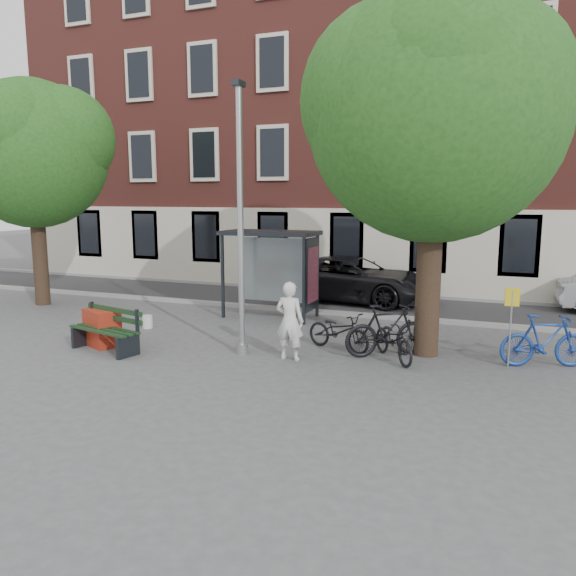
# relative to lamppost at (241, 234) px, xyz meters

# --- Properties ---
(ground) EXTENTS (90.00, 90.00, 0.00)m
(ground) POSITION_rel_lamppost_xyz_m (0.00, 0.00, -2.78)
(ground) COLOR #4C4C4F
(ground) RESTS_ON ground
(road) EXTENTS (40.00, 4.00, 0.01)m
(road) POSITION_rel_lamppost_xyz_m (0.00, 7.00, -2.78)
(road) COLOR #28282B
(road) RESTS_ON ground
(curb_near) EXTENTS (40.00, 0.25, 0.12)m
(curb_near) POSITION_rel_lamppost_xyz_m (0.00, 5.00, -2.72)
(curb_near) COLOR gray
(curb_near) RESTS_ON ground
(curb_far) EXTENTS (40.00, 0.25, 0.12)m
(curb_far) POSITION_rel_lamppost_xyz_m (0.00, 9.00, -2.72)
(curb_far) COLOR gray
(curb_far) RESTS_ON ground
(building_row) EXTENTS (30.00, 8.00, 14.00)m
(building_row) POSITION_rel_lamppost_xyz_m (0.00, 13.00, 4.22)
(building_row) COLOR brown
(building_row) RESTS_ON ground
(lamppost) EXTENTS (0.28, 0.35, 6.11)m
(lamppost) POSITION_rel_lamppost_xyz_m (0.00, 0.00, 0.00)
(lamppost) COLOR #9EA0A3
(lamppost) RESTS_ON ground
(tree_right) EXTENTS (5.76, 5.60, 8.20)m
(tree_right) POSITION_rel_lamppost_xyz_m (4.01, 1.38, 2.83)
(tree_right) COLOR black
(tree_right) RESTS_ON ground
(tree_left) EXTENTS (5.18, 4.86, 7.40)m
(tree_left) POSITION_rel_lamppost_xyz_m (-8.99, 2.88, 2.43)
(tree_left) COLOR black
(tree_left) RESTS_ON ground
(bus_shelter) EXTENTS (2.85, 1.45, 2.62)m
(bus_shelter) POSITION_rel_lamppost_xyz_m (-0.61, 4.11, -0.87)
(bus_shelter) COLOR #1E2328
(bus_shelter) RESTS_ON ground
(painter) EXTENTS (0.65, 0.43, 1.78)m
(painter) POSITION_rel_lamppost_xyz_m (1.20, -0.02, -1.90)
(painter) COLOR silver
(painter) RESTS_ON ground
(bench) EXTENTS (2.05, 1.08, 1.01)m
(bench) POSITION_rel_lamppost_xyz_m (-3.10, -0.94, -2.32)
(bench) COLOR #1E2328
(bench) RESTS_ON ground
(bike_a) EXTENTS (1.86, 1.20, 0.92)m
(bike_a) POSITION_rel_lamppost_xyz_m (2.00, 1.13, -2.32)
(bike_a) COLOR black
(bike_a) RESTS_ON ground
(bike_b) EXTENTS (1.98, 1.17, 1.15)m
(bike_b) POSITION_rel_lamppost_xyz_m (6.50, 1.46, -2.21)
(bike_b) COLOR navy
(bike_b) RESTS_ON ground
(bike_c) EXTENTS (1.58, 1.83, 0.95)m
(bike_c) POSITION_rel_lamppost_xyz_m (3.39, 0.78, -2.31)
(bike_c) COLOR black
(bike_c) RESTS_ON ground
(bike_d) EXTENTS (1.99, 1.63, 1.22)m
(bike_d) POSITION_rel_lamppost_xyz_m (3.18, 1.04, -2.18)
(bike_d) COLOR black
(bike_d) RESTS_ON ground
(car_dark) EXTENTS (5.89, 3.22, 1.57)m
(car_dark) POSITION_rel_lamppost_xyz_m (0.63, 7.47, -2.00)
(car_dark) COLOR black
(car_dark) RESTS_ON ground
(red_stand) EXTENTS (1.07, 0.92, 0.90)m
(red_stand) POSITION_rel_lamppost_xyz_m (-3.52, -0.60, -2.33)
(red_stand) COLOR maroon
(red_stand) RESTS_ON ground
(blue_crate) EXTENTS (0.56, 0.41, 0.20)m
(blue_crate) POSITION_rel_lamppost_xyz_m (-3.75, -0.53, -2.68)
(blue_crate) COLOR navy
(blue_crate) RESTS_ON ground
(bucket_a) EXTENTS (0.35, 0.35, 0.36)m
(bucket_a) POSITION_rel_lamppost_xyz_m (-3.60, 1.37, -2.60)
(bucket_a) COLOR silver
(bucket_a) RESTS_ON ground
(bucket_b) EXTENTS (0.33, 0.33, 0.36)m
(bucket_b) POSITION_rel_lamppost_xyz_m (-4.81, 0.54, -2.60)
(bucket_b) COLOR silver
(bucket_b) RESTS_ON ground
(bucket_c) EXTENTS (0.34, 0.34, 0.36)m
(bucket_c) POSITION_rel_lamppost_xyz_m (-4.33, 0.84, -2.60)
(bucket_c) COLOR white
(bucket_c) RESTS_ON ground
(notice_sign) EXTENTS (0.30, 0.08, 1.73)m
(notice_sign) POSITION_rel_lamppost_xyz_m (5.79, 1.16, -1.57)
(notice_sign) COLOR #9EA0A3
(notice_sign) RESTS_ON ground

